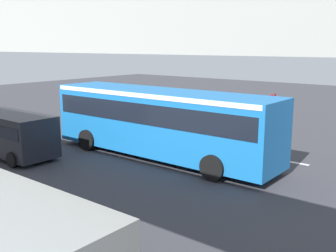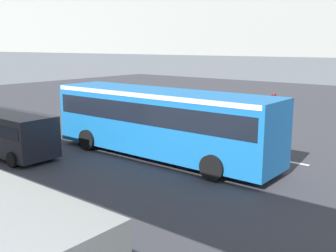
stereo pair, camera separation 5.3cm
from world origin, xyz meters
The scene contains 10 objects.
ground centered at (0.00, 0.00, 0.00)m, with size 80.00×80.00×0.00m, color #38383D.
city_bus centered at (0.92, 0.46, 1.88)m, with size 11.54×2.85×3.15m.
parked_van centered at (6.43, 4.68, 1.18)m, with size 4.80×2.17×2.05m.
bicycle_red centered at (7.20, 2.62, 0.37)m, with size 1.77×0.44×0.96m.
bicycle_orange centered at (9.43, 2.15, 0.37)m, with size 1.77×0.44×0.96m.
traffic_sign centered at (-2.50, -4.12, 1.89)m, with size 0.08×0.60×2.80m.
lane_dash_left centered at (-4.00, -2.62, 0.00)m, with size 2.00×0.20×0.01m, color silver.
lane_dash_centre centered at (0.00, -2.62, 0.00)m, with size 2.00×0.20×0.01m, color silver.
lane_dash_right centered at (4.00, -2.62, 0.00)m, with size 2.00×0.20×0.01m, color silver.
lane_dash_rightmost centered at (8.00, -2.62, 0.00)m, with size 2.00×0.20×0.01m, color silver.
Camera 1 is at (-10.57, 14.24, 5.13)m, focal length 42.37 mm.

